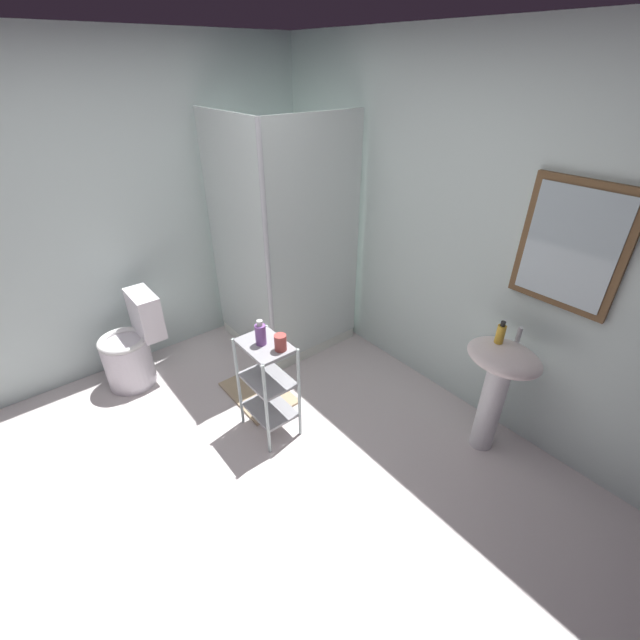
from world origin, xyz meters
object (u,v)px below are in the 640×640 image
(conditioner_bottle_purple, at_px, (261,334))
(bath_mat, at_px, (259,393))
(storage_cart, at_px, (268,381))
(hand_soap_bottle, at_px, (501,334))
(toilet, at_px, (133,348))
(pedestal_sink, at_px, (498,378))
(rinse_cup, at_px, (280,342))
(shower_stall, at_px, (283,298))

(conditioner_bottle_purple, height_order, bath_mat, conditioner_bottle_purple)
(storage_cart, xyz_separation_m, hand_soap_bottle, (0.98, 1.08, 0.44))
(conditioner_bottle_purple, distance_m, bath_mat, 0.89)
(hand_soap_bottle, distance_m, bath_mat, 1.87)
(toilet, height_order, bath_mat, toilet)
(pedestal_sink, bearing_deg, toilet, -143.84)
(rinse_cup, xyz_separation_m, bath_mat, (-0.49, 0.08, -0.78))
(toilet, relative_size, bath_mat, 1.27)
(shower_stall, distance_m, toilet, 1.32)
(pedestal_sink, bearing_deg, hand_soap_bottle, 163.27)
(shower_stall, height_order, bath_mat, shower_stall)
(storage_cart, xyz_separation_m, conditioner_bottle_purple, (-0.02, -0.01, 0.38))
(storage_cart, height_order, conditioner_bottle_purple, conditioner_bottle_purple)
(pedestal_sink, distance_m, hand_soap_bottle, 0.30)
(toilet, height_order, rinse_cup, rinse_cup)
(pedestal_sink, bearing_deg, rinse_cup, -132.59)
(shower_stall, relative_size, hand_soap_bottle, 13.33)
(bath_mat, bearing_deg, hand_soap_bottle, 35.13)
(toilet, relative_size, hand_soap_bottle, 5.07)
(hand_soap_bottle, height_order, bath_mat, hand_soap_bottle)
(conditioner_bottle_purple, bearing_deg, bath_mat, 159.02)
(bath_mat, bearing_deg, conditioner_bottle_purple, -20.98)
(storage_cart, bearing_deg, rinse_cup, 22.02)
(shower_stall, relative_size, bath_mat, 3.33)
(hand_soap_bottle, xyz_separation_m, conditioner_bottle_purple, (-0.99, -1.09, -0.06))
(shower_stall, height_order, storage_cart, shower_stall)
(conditioner_bottle_purple, relative_size, rinse_cup, 1.61)
(conditioner_bottle_purple, bearing_deg, rinse_cup, 24.22)
(pedestal_sink, height_order, storage_cart, pedestal_sink)
(toilet, bearing_deg, hand_soap_bottle, 37.35)
(toilet, bearing_deg, rinse_cup, 25.14)
(pedestal_sink, relative_size, hand_soap_bottle, 5.40)
(pedestal_sink, bearing_deg, bath_mat, -146.72)
(toilet, bearing_deg, shower_stall, 77.21)
(pedestal_sink, xyz_separation_m, conditioner_bottle_purple, (-1.06, -1.07, 0.24))
(toilet, xyz_separation_m, storage_cart, (1.15, 0.55, 0.12))
(hand_soap_bottle, relative_size, bath_mat, 0.25)
(shower_stall, bearing_deg, storage_cart, -40.15)
(toilet, xyz_separation_m, bath_mat, (0.78, 0.67, -0.31))
(pedestal_sink, relative_size, storage_cart, 1.09)
(shower_stall, xyz_separation_m, bath_mat, (0.49, -0.60, -0.45))
(hand_soap_bottle, relative_size, conditioner_bottle_purple, 0.87)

